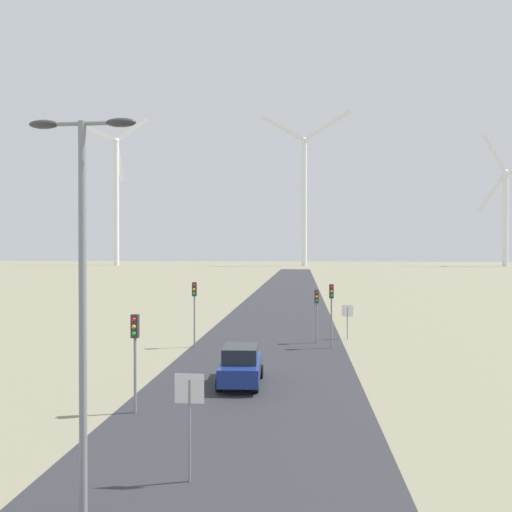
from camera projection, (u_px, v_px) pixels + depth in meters
name	position (u px, v px, depth m)	size (l,w,h in m)	color
road_surface	(281.00, 309.00, 53.84)	(10.00, 240.00, 0.01)	#2D2D33
streetlamp	(83.00, 270.00, 11.34)	(2.52, 0.32, 9.24)	gray
stop_sign_near	(189.00, 406.00, 13.45)	(0.81, 0.07, 2.93)	gray
stop_sign_far	(347.00, 315.00, 35.38)	(0.81, 0.07, 2.41)	gray
traffic_light_post_near_left	(135.00, 341.00, 19.18)	(0.28, 0.33, 3.80)	gray
traffic_light_post_near_right	(331.00, 301.00, 32.00)	(0.28, 0.34, 4.11)	gray
traffic_light_post_mid_left	(194.00, 300.00, 32.31)	(0.28, 0.34, 4.22)	gray
traffic_light_post_mid_right	(317.00, 304.00, 33.79)	(0.28, 0.34, 3.61)	gray
car_approaching	(241.00, 365.00, 23.25)	(1.99, 4.18, 1.83)	navy
wind_turbine_far_left	(116.00, 191.00, 218.24)	(28.21, 12.87, 65.89)	white
wind_turbine_left	(304.00, 189.00, 213.03)	(38.37, 9.60, 65.97)	white
wind_turbine_center	(505.00, 207.00, 206.54)	(26.16, 14.12, 55.72)	white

